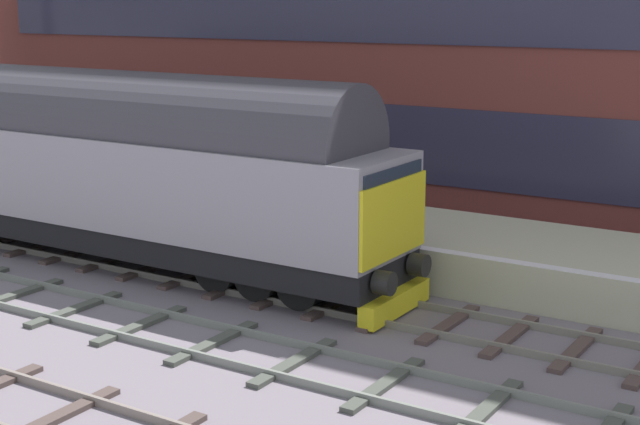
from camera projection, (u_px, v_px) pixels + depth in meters
The scene contains 7 objects.
ground_plane at pixel (241, 285), 21.24m from camera, with size 140.00×140.00×0.00m, color slate.
track_main at pixel (241, 283), 21.23m from camera, with size 2.50×60.00×0.15m.
track_adjacent_west at pixel (140, 324), 18.52m from camera, with size 2.50×60.00×0.15m.
station_platform at pixel (326, 231), 24.10m from camera, with size 4.00×44.00×1.01m.
diesel_locomotive at pixel (56, 154), 23.69m from camera, with size 2.74×19.61×4.68m.
platform_number_sign at pixel (377, 185), 21.17m from camera, with size 0.10×0.44×1.81m.
waiting_passenger at pixel (147, 157), 26.34m from camera, with size 0.37×0.51×1.64m.
Camera 1 is at (-16.25, -12.38, 6.30)m, focal length 52.96 mm.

